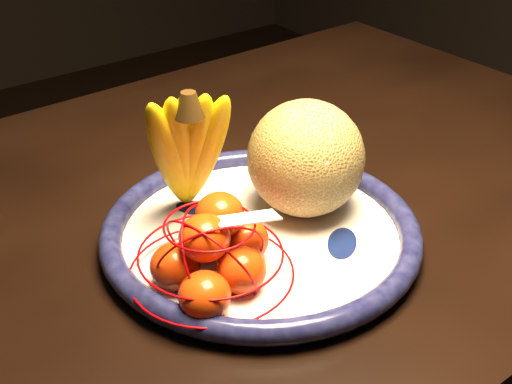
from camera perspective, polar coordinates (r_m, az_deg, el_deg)
dining_table at (r=1.01m, az=-4.20°, el=-5.03°), size 1.49×0.92×0.73m
fruit_bowl at (r=0.88m, az=0.38°, el=-3.30°), size 0.40×0.40×0.03m
cantaloupe at (r=0.89m, az=4.01°, el=2.71°), size 0.15×0.15×0.15m
banana_bunch at (r=0.86m, az=-5.56°, el=3.66°), size 0.13×0.13×0.20m
mandarin_bag at (r=0.79m, az=-3.47°, el=-4.87°), size 0.24×0.24×0.12m
price_tag at (r=0.76m, az=-0.72°, el=-2.13°), size 0.08×0.04×0.01m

